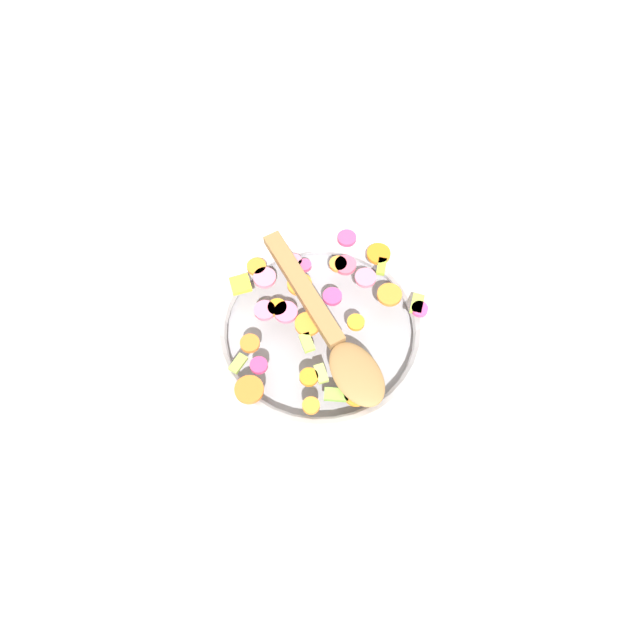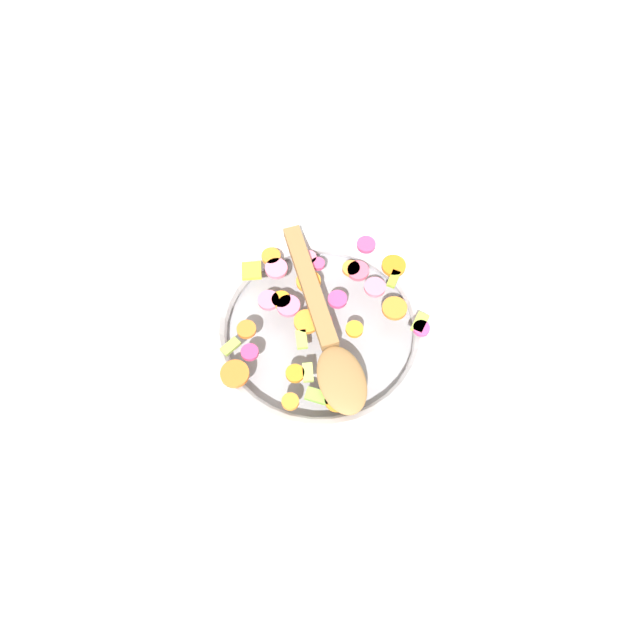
% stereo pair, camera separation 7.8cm
% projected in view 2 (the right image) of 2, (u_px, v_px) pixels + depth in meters
% --- Properties ---
extents(ground_plane, '(4.00, 4.00, 0.00)m').
position_uv_depth(ground_plane, '(320.00, 337.00, 0.83)').
color(ground_plane, beige).
extents(skillet, '(0.34, 0.34, 0.05)m').
position_uv_depth(skillet, '(320.00, 330.00, 0.81)').
color(skillet, gray).
rests_on(skillet, ground_plane).
extents(chopped_vegetables, '(0.25, 0.29, 0.01)m').
position_uv_depth(chopped_vegetables, '(317.00, 309.00, 0.79)').
color(chopped_vegetables, orange).
rests_on(chopped_vegetables, skillet).
extents(wooden_spoon, '(0.24, 0.19, 0.01)m').
position_uv_depth(wooden_spoon, '(327.00, 336.00, 0.76)').
color(wooden_spoon, olive).
rests_on(wooden_spoon, chopped_vegetables).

